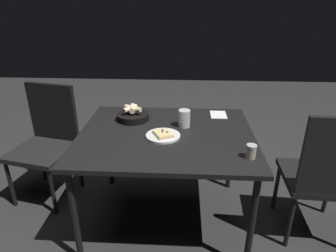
{
  "coord_description": "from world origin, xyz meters",
  "views": [
    {
      "loc": [
        1.76,
        0.11,
        1.54
      ],
      "look_at": [
        0.05,
        0.02,
        0.78
      ],
      "focal_mm": 31.33,
      "sensor_mm": 36.0,
      "label": 1
    }
  ],
  "objects_px": {
    "pizza_plate": "(163,135)",
    "pepper_shaker": "(251,152)",
    "dining_table": "(166,141)",
    "chair_far": "(325,173)",
    "chair_near": "(47,136)",
    "beer_glass": "(184,119)",
    "bread_basket": "(133,115)"
  },
  "relations": [
    {
      "from": "pepper_shaker",
      "to": "chair_far",
      "type": "relative_size",
      "value": 0.09
    },
    {
      "from": "beer_glass",
      "to": "pepper_shaker",
      "type": "relative_size",
      "value": 1.49
    },
    {
      "from": "pizza_plate",
      "to": "pepper_shaker",
      "type": "relative_size",
      "value": 2.76
    },
    {
      "from": "dining_table",
      "to": "chair_near",
      "type": "bearing_deg",
      "value": -107.29
    },
    {
      "from": "dining_table",
      "to": "pizza_plate",
      "type": "xyz_separation_m",
      "value": [
        0.05,
        -0.02,
        0.07
      ]
    },
    {
      "from": "beer_glass",
      "to": "chair_far",
      "type": "bearing_deg",
      "value": 73.82
    },
    {
      "from": "bread_basket",
      "to": "chair_far",
      "type": "height_order",
      "value": "chair_far"
    },
    {
      "from": "dining_table",
      "to": "bread_basket",
      "type": "bearing_deg",
      "value": -130.38
    },
    {
      "from": "pizza_plate",
      "to": "pepper_shaker",
      "type": "xyz_separation_m",
      "value": [
        0.24,
        0.51,
        0.03
      ]
    },
    {
      "from": "chair_far",
      "to": "beer_glass",
      "type": "bearing_deg",
      "value": -106.18
    },
    {
      "from": "dining_table",
      "to": "chair_near",
      "type": "relative_size",
      "value": 1.26
    },
    {
      "from": "dining_table",
      "to": "pizza_plate",
      "type": "distance_m",
      "value": 0.09
    },
    {
      "from": "dining_table",
      "to": "pepper_shaker",
      "type": "xyz_separation_m",
      "value": [
        0.3,
        0.49,
        0.09
      ]
    },
    {
      "from": "beer_glass",
      "to": "chair_near",
      "type": "relative_size",
      "value": 0.13
    },
    {
      "from": "dining_table",
      "to": "beer_glass",
      "type": "bearing_deg",
      "value": 134.87
    },
    {
      "from": "dining_table",
      "to": "chair_far",
      "type": "height_order",
      "value": "chair_far"
    },
    {
      "from": "chair_far",
      "to": "dining_table",
      "type": "bearing_deg",
      "value": -97.91
    },
    {
      "from": "dining_table",
      "to": "chair_far",
      "type": "bearing_deg",
      "value": 82.09
    },
    {
      "from": "dining_table",
      "to": "pizza_plate",
      "type": "height_order",
      "value": "pizza_plate"
    },
    {
      "from": "chair_near",
      "to": "pizza_plate",
      "type": "bearing_deg",
      "value": 69.55
    },
    {
      "from": "beer_glass",
      "to": "chair_near",
      "type": "xyz_separation_m",
      "value": [
        -0.19,
        -1.1,
        -0.25
      ]
    },
    {
      "from": "pizza_plate",
      "to": "chair_far",
      "type": "xyz_separation_m",
      "value": [
        0.09,
        1.03,
        -0.19
      ]
    },
    {
      "from": "dining_table",
      "to": "bread_basket",
      "type": "distance_m",
      "value": 0.35
    },
    {
      "from": "dining_table",
      "to": "beer_glass",
      "type": "relative_size",
      "value": 9.62
    },
    {
      "from": "beer_glass",
      "to": "chair_far",
      "type": "xyz_separation_m",
      "value": [
        0.26,
        0.9,
        -0.24
      ]
    },
    {
      "from": "pizza_plate",
      "to": "chair_near",
      "type": "bearing_deg",
      "value": -110.45
    },
    {
      "from": "chair_near",
      "to": "dining_table",
      "type": "bearing_deg",
      "value": 72.71
    },
    {
      "from": "bread_basket",
      "to": "pepper_shaker",
      "type": "distance_m",
      "value": 0.91
    },
    {
      "from": "bread_basket",
      "to": "chair_near",
      "type": "distance_m",
      "value": 0.76
    },
    {
      "from": "chair_far",
      "to": "bread_basket",
      "type": "bearing_deg",
      "value": -105.83
    },
    {
      "from": "pepper_shaker",
      "to": "chair_near",
      "type": "xyz_separation_m",
      "value": [
        -0.6,
        -1.47,
        -0.23
      ]
    },
    {
      "from": "chair_near",
      "to": "chair_far",
      "type": "relative_size",
      "value": 0.97
    }
  ]
}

